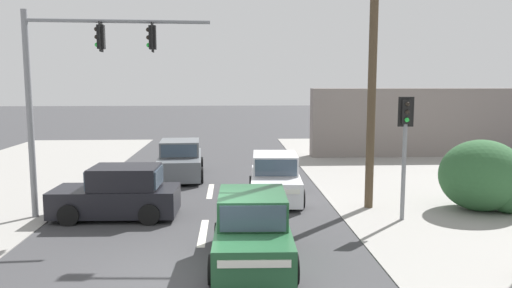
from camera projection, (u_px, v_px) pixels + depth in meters
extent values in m
plane|color=#3A3A3D|center=(195.00, 277.00, 10.26)|extent=(140.00, 140.00, 0.00)
cube|color=silver|center=(203.00, 232.00, 13.24)|extent=(0.20, 2.40, 0.01)
cube|color=silver|center=(210.00, 191.00, 18.19)|extent=(0.20, 2.40, 0.01)
cylinder|color=#4C3D2B|center=(373.00, 34.00, 15.11)|extent=(0.26, 0.26, 10.81)
cylinder|color=slate|center=(30.00, 116.00, 14.34)|extent=(0.18, 0.18, 6.00)
cylinder|color=slate|center=(119.00, 21.00, 14.28)|extent=(5.20, 0.41, 0.11)
cube|color=black|center=(101.00, 37.00, 14.28)|extent=(0.21, 0.27, 0.68)
cube|color=black|center=(101.00, 37.00, 14.28)|extent=(0.07, 0.44, 0.84)
sphere|color=black|center=(96.00, 29.00, 14.24)|extent=(0.13, 0.13, 0.13)
sphere|color=black|center=(97.00, 37.00, 14.27)|extent=(0.13, 0.13, 0.13)
sphere|color=green|center=(97.00, 45.00, 14.29)|extent=(0.13, 0.13, 0.13)
cube|color=black|center=(153.00, 37.00, 14.44)|extent=(0.21, 0.27, 0.68)
cube|color=black|center=(153.00, 37.00, 14.44)|extent=(0.07, 0.44, 0.84)
sphere|color=black|center=(148.00, 30.00, 14.40)|extent=(0.13, 0.13, 0.13)
sphere|color=black|center=(148.00, 37.00, 14.43)|extent=(0.13, 0.13, 0.13)
sphere|color=green|center=(149.00, 45.00, 14.45)|extent=(0.13, 0.13, 0.13)
cylinder|color=slate|center=(404.00, 173.00, 14.23)|extent=(0.12, 0.12, 2.80)
cube|color=black|center=(406.00, 112.00, 14.01)|extent=(0.27, 0.21, 0.68)
cube|color=black|center=(406.00, 112.00, 14.01)|extent=(0.44, 0.06, 0.84)
sphere|color=black|center=(408.00, 104.00, 13.86)|extent=(0.13, 0.13, 0.13)
sphere|color=black|center=(407.00, 112.00, 13.89)|extent=(0.13, 0.13, 0.13)
sphere|color=green|center=(407.00, 120.00, 13.92)|extent=(0.13, 0.13, 0.13)
ellipsoid|color=#2D5B33|center=(481.00, 175.00, 15.38)|extent=(2.58, 2.32, 2.21)
ellipsoid|color=#2D5B33|center=(510.00, 190.00, 15.08)|extent=(1.42, 1.29, 1.44)
cube|color=gray|center=(423.00, 122.00, 26.46)|extent=(12.00, 1.00, 3.60)
cube|color=black|center=(116.00, 201.00, 14.64)|extent=(3.64, 1.69, 0.76)
cube|color=black|center=(125.00, 177.00, 14.55)|extent=(1.94, 1.53, 0.64)
cube|color=#384756|center=(92.00, 177.00, 14.53)|extent=(0.09, 1.36, 0.54)
cube|color=#384756|center=(159.00, 177.00, 14.58)|extent=(0.09, 1.33, 0.51)
cube|color=white|center=(53.00, 195.00, 14.56)|extent=(0.07, 1.36, 0.14)
cylinder|color=black|center=(68.00, 215.00, 13.84)|extent=(0.60, 0.20, 0.60)
cylinder|color=black|center=(86.00, 201.00, 15.42)|extent=(0.60, 0.20, 0.60)
cylinder|color=black|center=(149.00, 215.00, 13.90)|extent=(0.60, 0.20, 0.60)
cylinder|color=black|center=(159.00, 201.00, 15.48)|extent=(0.60, 0.20, 0.60)
cube|color=#235633|center=(252.00, 241.00, 10.95)|extent=(1.70, 3.64, 0.76)
cube|color=#235633|center=(252.00, 207.00, 11.15)|extent=(1.53, 1.94, 0.64)
cube|color=#384756|center=(253.00, 219.00, 10.19)|extent=(1.36, 0.10, 0.54)
cube|color=#384756|center=(251.00, 197.00, 12.12)|extent=(1.33, 0.10, 0.51)
cube|color=white|center=(254.00, 264.00, 9.12)|extent=(1.36, 0.08, 0.14)
cylinder|color=black|center=(294.00, 269.00, 9.89)|extent=(0.20, 0.60, 0.60)
cylinder|color=black|center=(213.00, 270.00, 9.84)|extent=(0.20, 0.60, 0.60)
cylinder|color=black|center=(285.00, 235.00, 12.10)|extent=(0.20, 0.60, 0.60)
cylinder|color=black|center=(219.00, 235.00, 12.06)|extent=(0.20, 0.60, 0.60)
cube|color=silver|center=(275.00, 185.00, 16.84)|extent=(1.80, 3.68, 0.76)
cube|color=silver|center=(275.00, 163.00, 17.05)|extent=(1.58, 1.98, 0.64)
cube|color=#384756|center=(276.00, 168.00, 16.09)|extent=(1.36, 0.14, 0.54)
cube|color=#384756|center=(274.00, 159.00, 18.01)|extent=(1.33, 0.13, 0.51)
cube|color=white|center=(277.00, 192.00, 15.01)|extent=(1.36, 0.12, 0.14)
cylinder|color=black|center=(302.00, 199.00, 15.76)|extent=(0.21, 0.61, 0.60)
cylinder|color=black|center=(251.00, 199.00, 15.76)|extent=(0.21, 0.61, 0.60)
cylinder|color=black|center=(296.00, 184.00, 17.97)|extent=(0.21, 0.61, 0.60)
cylinder|color=black|center=(252.00, 184.00, 17.98)|extent=(0.21, 0.61, 0.60)
cube|color=slate|center=(180.00, 164.00, 20.75)|extent=(1.93, 4.29, 0.80)
cube|color=slate|center=(180.00, 148.00, 20.61)|extent=(1.66, 1.98, 0.62)
cube|color=#384756|center=(181.00, 145.00, 21.57)|extent=(1.44, 0.14, 0.53)
cube|color=#384756|center=(179.00, 151.00, 19.66)|extent=(1.41, 0.14, 0.50)
cube|color=white|center=(182.00, 153.00, 22.82)|extent=(1.44, 0.12, 0.14)
cylinder|color=black|center=(162.00, 165.00, 21.97)|extent=(0.23, 0.65, 0.64)
cylinder|color=black|center=(201.00, 164.00, 22.16)|extent=(0.23, 0.65, 0.64)
cylinder|color=black|center=(157.00, 176.00, 19.41)|extent=(0.23, 0.65, 0.64)
cylinder|color=black|center=(201.00, 175.00, 19.59)|extent=(0.23, 0.65, 0.64)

